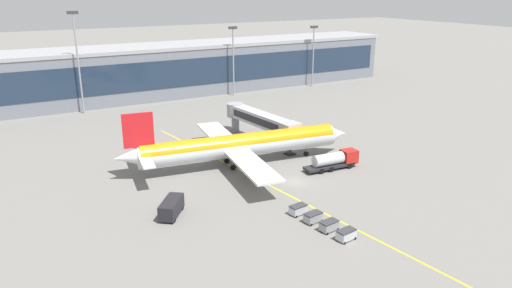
{
  "coord_description": "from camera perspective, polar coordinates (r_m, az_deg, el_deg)",
  "views": [
    {
      "loc": [
        -44.1,
        -63.84,
        32.57
      ],
      "look_at": [
        -2.12,
        9.98,
        4.5
      ],
      "focal_mm": 33.45,
      "sensor_mm": 36.0,
      "label": 1
    }
  ],
  "objects": [
    {
      "name": "apron_lead_in_line",
      "position": [
        83.32,
        1.13,
        -4.72
      ],
      "size": [
        10.58,
        79.38,
        0.01
      ],
      "primitive_type": "cube",
      "rotation": [
        0.0,
        0.0,
        0.13
      ],
      "color": "yellow",
      "rests_on": "ground_plane"
    },
    {
      "name": "apron_light_mast_2",
      "position": [
        165.0,
        6.87,
        11.02
      ],
      "size": [
        2.8,
        0.5,
        20.28
      ],
      "color": "gray",
      "rests_on": "ground_plane"
    },
    {
      "name": "lavatory_truck",
      "position": [
        72.76,
        -10.06,
        -7.36
      ],
      "size": [
        5.36,
        6.0,
        2.5
      ],
      "color": "black",
      "rests_on": "ground_plane"
    },
    {
      "name": "baggage_cart_3",
      "position": [
        72.48,
        5.09,
        -7.8
      ],
      "size": [
        2.83,
        1.93,
        1.48
      ],
      "color": "#B2B7BC",
      "rests_on": "ground_plane"
    },
    {
      "name": "ground_plane",
      "position": [
        84.15,
        4.64,
        -4.54
      ],
      "size": [
        700.0,
        700.0,
        0.0
      ],
      "primitive_type": "plane",
      "color": "slate"
    },
    {
      "name": "baggage_cart_2",
      "position": [
        70.41,
        6.85,
        -8.69
      ],
      "size": [
        2.83,
        1.93,
        1.48
      ],
      "color": "gray",
      "rests_on": "ground_plane"
    },
    {
      "name": "baggage_cart_1",
      "position": [
        68.43,
        8.73,
        -9.62
      ],
      "size": [
        2.83,
        1.93,
        1.48
      ],
      "color": "gray",
      "rests_on": "ground_plane"
    },
    {
      "name": "apron_light_mast_1",
      "position": [
        149.09,
        -2.74,
        10.55
      ],
      "size": [
        2.8,
        0.5,
        21.22
      ],
      "color": "gray",
      "rests_on": "ground_plane"
    },
    {
      "name": "apron_light_mast_0",
      "position": [
        134.55,
        -20.56,
        9.83
      ],
      "size": [
        2.8,
        0.5,
        26.77
      ],
      "color": "gray",
      "rests_on": "ground_plane"
    },
    {
      "name": "baggage_cart_0",
      "position": [
        66.55,
        10.73,
        -10.59
      ],
      "size": [
        2.83,
        1.93,
        1.48
      ],
      "color": "#B2B7BC",
      "rests_on": "ground_plane"
    },
    {
      "name": "fuel_tanker",
      "position": [
        90.45,
        9.39,
        -1.89
      ],
      "size": [
        10.96,
        3.31,
        3.25
      ],
      "color": "#232326",
      "rests_on": "ground_plane"
    },
    {
      "name": "terminal_building",
      "position": [
        154.69,
        -9.84,
        8.81
      ],
      "size": [
        154.77,
        19.24,
        15.59
      ],
      "color": "slate",
      "rests_on": "ground_plane"
    },
    {
      "name": "jet_bridge",
      "position": [
        104.17,
        0.36,
        2.99
      ],
      "size": [
        6.0,
        23.83,
        6.77
      ],
      "color": "#B2B7BC",
      "rests_on": "ground_plane"
    },
    {
      "name": "main_airliner",
      "position": [
        90.19,
        -1.96,
        -0.13
      ],
      "size": [
        46.26,
        36.86,
        12.11
      ],
      "color": "silver",
      "rests_on": "ground_plane"
    }
  ]
}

